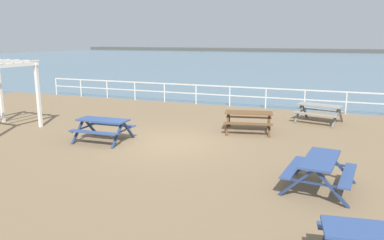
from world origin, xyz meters
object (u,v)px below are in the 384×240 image
(picnic_table_near_right, at_px, (249,117))
(picnic_table_seaward, at_px, (320,109))
(picnic_table_far_right, at_px, (320,166))
(picnic_table_near_left, at_px, (103,125))

(picnic_table_near_right, distance_m, picnic_table_seaward, 3.67)
(picnic_table_near_right, relative_size, picnic_table_seaward, 0.98)
(picnic_table_seaward, bearing_deg, picnic_table_near_right, -117.53)
(picnic_table_far_right, relative_size, picnic_table_seaward, 0.92)
(picnic_table_far_right, bearing_deg, picnic_table_near_left, 81.91)
(picnic_table_near_right, bearing_deg, picnic_table_far_right, -71.76)
(picnic_table_near_left, relative_size, picnic_table_near_right, 0.90)
(picnic_table_far_right, xyz_separation_m, picnic_table_seaward, (-0.42, 7.72, 0.00))
(picnic_table_far_right, distance_m, picnic_table_seaward, 7.73)
(picnic_table_near_left, distance_m, picnic_table_near_right, 5.46)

